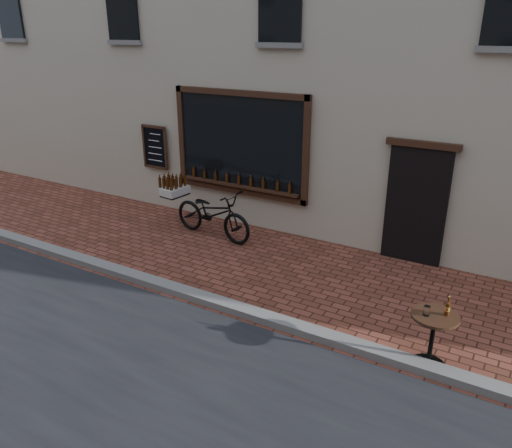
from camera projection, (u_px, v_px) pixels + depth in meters
The scene contains 4 objects.
ground at pixel (228, 317), 7.70m from camera, with size 90.00×90.00×0.00m, color #582A1C.
kerb at pixel (234, 308), 7.84m from camera, with size 90.00×0.25×0.12m, color slate.
cargo_bicycle at pixel (211, 213), 10.51m from camera, with size 2.40×0.91×1.12m.
bistro_table at pixel (433, 330), 6.39m from camera, with size 0.61×0.61×1.04m.
Camera 1 is at (3.73, -5.50, 4.17)m, focal length 35.00 mm.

